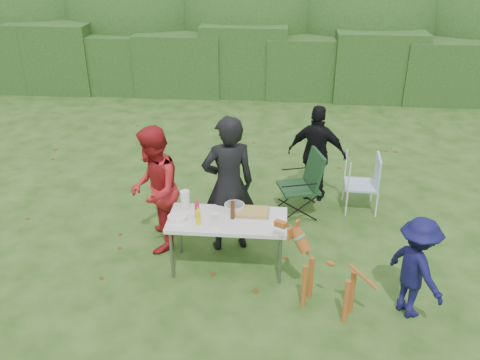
# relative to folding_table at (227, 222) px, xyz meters

# --- Properties ---
(ground) EXTENTS (80.00, 80.00, 0.00)m
(ground) POSITION_rel_folding_table_xyz_m (-0.38, -0.24, -0.69)
(ground) COLOR #1E4211
(hedge_row) EXTENTS (22.00, 1.40, 1.70)m
(hedge_row) POSITION_rel_folding_table_xyz_m (-0.38, 7.76, 0.16)
(hedge_row) COLOR #23471C
(hedge_row) RESTS_ON ground
(shrub_backdrop) EXTENTS (20.00, 2.60, 3.20)m
(shrub_backdrop) POSITION_rel_folding_table_xyz_m (-0.38, 9.36, 0.91)
(shrub_backdrop) COLOR #3D6628
(shrub_backdrop) RESTS_ON ground
(folding_table) EXTENTS (1.50, 0.70, 0.74)m
(folding_table) POSITION_rel_folding_table_xyz_m (0.00, 0.00, 0.00)
(folding_table) COLOR silver
(folding_table) RESTS_ON ground
(person_cook) EXTENTS (0.81, 0.66, 1.93)m
(person_cook) POSITION_rel_folding_table_xyz_m (-0.04, 0.49, 0.28)
(person_cook) COLOR black
(person_cook) RESTS_ON ground
(person_red_jacket) EXTENTS (0.78, 0.94, 1.76)m
(person_red_jacket) POSITION_rel_folding_table_xyz_m (-1.03, 0.42, 0.20)
(person_red_jacket) COLOR #A61A20
(person_red_jacket) RESTS_ON ground
(person_black_puffy) EXTENTS (1.00, 0.61, 1.59)m
(person_black_puffy) POSITION_rel_folding_table_xyz_m (1.22, 2.01, 0.11)
(person_black_puffy) COLOR black
(person_black_puffy) RESTS_ON ground
(child) EXTENTS (0.80, 0.93, 1.25)m
(child) POSITION_rel_folding_table_xyz_m (2.19, -0.70, -0.06)
(child) COLOR #0F0F3F
(child) RESTS_ON ground
(dog) EXTENTS (1.11, 0.84, 0.98)m
(dog) POSITION_rel_folding_table_xyz_m (1.24, -0.72, -0.20)
(dog) COLOR #9C501E
(dog) RESTS_ON ground
(camping_chair) EXTENTS (0.80, 0.80, 1.04)m
(camping_chair) POSITION_rel_folding_table_xyz_m (0.93, 1.47, -0.17)
(camping_chair) COLOR #193B1E
(camping_chair) RESTS_ON ground
(lawn_chair) EXTENTS (0.57, 0.57, 0.92)m
(lawn_chair) POSITION_rel_folding_table_xyz_m (1.91, 1.73, -0.23)
(lawn_chair) COLOR #599AC9
(lawn_chair) RESTS_ON ground
(food_tray) EXTENTS (0.45, 0.30, 0.02)m
(food_tray) POSITION_rel_folding_table_xyz_m (0.30, 0.14, 0.06)
(food_tray) COLOR #B7B7BA
(food_tray) RESTS_ON folding_table
(focaccia_bread) EXTENTS (0.40, 0.26, 0.04)m
(focaccia_bread) POSITION_rel_folding_table_xyz_m (0.30, 0.14, 0.09)
(focaccia_bread) COLOR gold
(focaccia_bread) RESTS_ON food_tray
(mustard_bottle) EXTENTS (0.06, 0.06, 0.20)m
(mustard_bottle) POSITION_rel_folding_table_xyz_m (-0.34, -0.17, 0.15)
(mustard_bottle) COLOR yellow
(mustard_bottle) RESTS_ON folding_table
(ketchup_bottle) EXTENTS (0.06, 0.06, 0.22)m
(ketchup_bottle) POSITION_rel_folding_table_xyz_m (-0.38, -0.01, 0.16)
(ketchup_bottle) COLOR #AD243F
(ketchup_bottle) RESTS_ON folding_table
(beer_bottle) EXTENTS (0.06, 0.06, 0.24)m
(beer_bottle) POSITION_rel_folding_table_xyz_m (0.07, 0.01, 0.17)
(beer_bottle) COLOR #47230F
(beer_bottle) RESTS_ON folding_table
(paper_towel_roll) EXTENTS (0.12, 0.12, 0.26)m
(paper_towel_roll) POSITION_rel_folding_table_xyz_m (-0.57, 0.20, 0.18)
(paper_towel_roll) COLOR white
(paper_towel_roll) RESTS_ON folding_table
(cup_stack) EXTENTS (0.08, 0.08, 0.18)m
(cup_stack) POSITION_rel_folding_table_xyz_m (-0.14, -0.19, 0.14)
(cup_stack) COLOR white
(cup_stack) RESTS_ON folding_table
(pasta_bowl) EXTENTS (0.26, 0.26, 0.10)m
(pasta_bowl) POSITION_rel_folding_table_xyz_m (0.07, 0.19, 0.10)
(pasta_bowl) COLOR silver
(pasta_bowl) RESTS_ON folding_table
(plate_stack) EXTENTS (0.24, 0.24, 0.05)m
(plate_stack) POSITION_rel_folding_table_xyz_m (-0.63, -0.07, 0.08)
(plate_stack) COLOR white
(plate_stack) RESTS_ON folding_table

